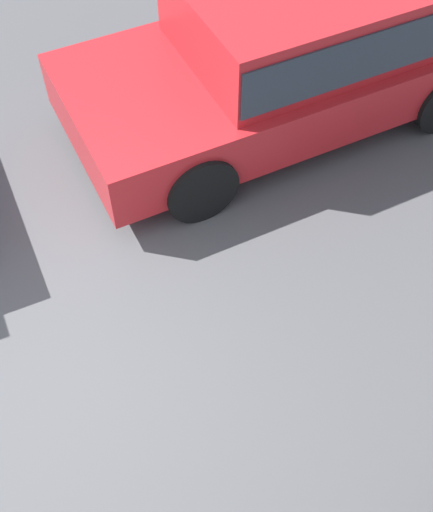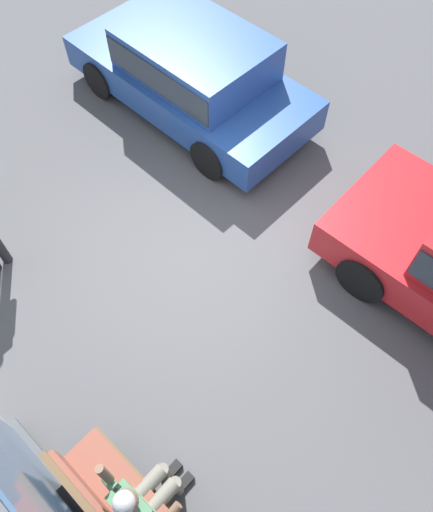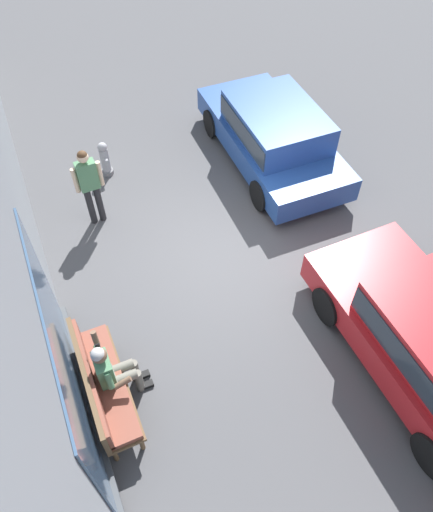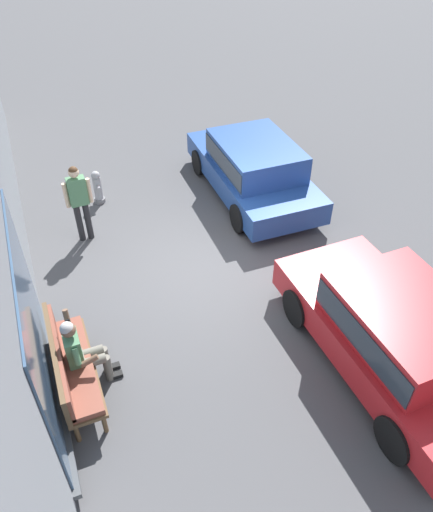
{
  "view_description": "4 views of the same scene",
  "coord_description": "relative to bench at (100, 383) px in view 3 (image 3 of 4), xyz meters",
  "views": [
    {
      "loc": [
        -0.43,
        2.6,
        4.44
      ],
      "look_at": [
        -1.52,
        0.34,
        1.13
      ],
      "focal_mm": 45.0,
      "sensor_mm": 36.0,
      "label": 1
    },
    {
      "loc": [
        -2.75,
        2.6,
        5.83
      ],
      "look_at": [
        -0.76,
        0.47,
        1.19
      ],
      "focal_mm": 35.0,
      "sensor_mm": 36.0,
      "label": 2
    },
    {
      "loc": [
        -5.47,
        2.6,
        7.29
      ],
      "look_at": [
        -0.72,
        0.54,
        0.96
      ],
      "focal_mm": 35.0,
      "sensor_mm": 36.0,
      "label": 3
    },
    {
      "loc": [
        -7.06,
        2.6,
        6.52
      ],
      "look_at": [
        -1.17,
        0.23,
        1.24
      ],
      "focal_mm": 35.0,
      "sensor_mm": 36.0,
      "label": 4
    }
  ],
  "objects": [
    {
      "name": "ground_plane",
      "position": [
        1.95,
        -2.9,
        -0.59
      ],
      "size": [
        60.0,
        60.0,
        0.0
      ],
      "primitive_type": "plane",
      "color": "#4C4C4F"
    },
    {
      "name": "bench",
      "position": [
        0.0,
        0.0,
        0.0
      ],
      "size": [
        1.96,
        0.55,
        1.02
      ],
      "color": "brown",
      "rests_on": "ground_plane"
    },
    {
      "name": "person_on_phone",
      "position": [
        0.07,
        -0.22,
        0.13
      ],
      "size": [
        0.73,
        0.74,
        1.35
      ],
      "color": "#6B665B",
      "rests_on": "ground_plane"
    },
    {
      "name": "parked_car_mid",
      "position": [
        4.0,
        -4.89,
        0.18
      ],
      "size": [
        4.2,
        1.98,
        1.39
      ],
      "color": "#23478E",
      "rests_on": "ground_plane"
    },
    {
      "name": "pedestrian_standing",
      "position": [
        3.74,
        -0.88,
        0.43
      ],
      "size": [
        0.21,
        0.55,
        1.73
      ],
      "color": "#232326",
      "rests_on": "ground_plane"
    },
    {
      "name": "fire_hydrant",
      "position": [
        5.04,
        -1.43,
        -0.2
      ],
      "size": [
        0.38,
        0.26,
        0.81
      ],
      "color": "slate",
      "rests_on": "ground_plane"
    }
  ]
}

